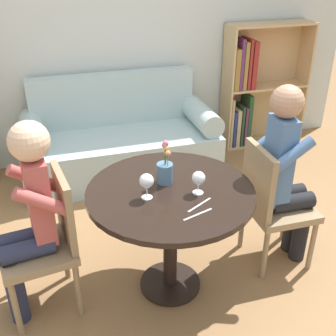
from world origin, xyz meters
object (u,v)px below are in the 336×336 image
at_px(person_left, 28,217).
at_px(wine_glass_left, 147,182).
at_px(person_right, 287,174).
at_px(wine_glass_right, 199,179).
at_px(bookshelf_right, 253,88).
at_px(chair_right, 271,201).
at_px(couch, 120,143).
at_px(flower_vase, 165,170).
at_px(chair_left, 48,238).

xyz_separation_m(person_left, wine_glass_left, (0.66, -0.11, 0.18)).
relative_size(person_right, wine_glass_right, 9.34).
bearing_deg(wine_glass_right, person_right, 11.32).
bearing_deg(person_left, bookshelf_right, 120.78).
bearing_deg(chair_right, wine_glass_right, 103.86).
xyz_separation_m(couch, person_left, (-0.81, -1.60, 0.37)).
bearing_deg(flower_vase, couch, 89.80).
relative_size(wine_glass_left, wine_glass_right, 1.10).
relative_size(bookshelf_right, chair_right, 1.46).
bearing_deg(bookshelf_right, wine_glass_left, -130.38).
bearing_deg(wine_glass_left, person_right, 5.86).
relative_size(chair_left, person_right, 0.69).
bearing_deg(flower_vase, person_left, -177.85).
bearing_deg(chair_right, couch, 25.18).
relative_size(chair_right, person_left, 0.73).
relative_size(couch, person_left, 1.47).
relative_size(couch, flower_vase, 6.62).
relative_size(chair_right, person_right, 0.69).
bearing_deg(bookshelf_right, person_left, -141.41).
height_order(couch, wine_glass_left, couch).
bearing_deg(couch, person_left, -116.99).
xyz_separation_m(wine_glass_right, flower_vase, (-0.15, 0.17, -0.01)).
relative_size(person_left, flower_vase, 4.50).
relative_size(chair_left, wine_glass_left, 5.89).
relative_size(chair_left, flower_vase, 3.27).
height_order(couch, person_right, person_right).
distance_m(couch, flower_vase, 1.65).
bearing_deg(couch, wine_glass_left, -95.13).
distance_m(couch, wine_glass_left, 1.80).
height_order(chair_left, wine_glass_right, chair_left).
bearing_deg(bookshelf_right, chair_left, -140.68).
distance_m(couch, chair_right, 1.77).
relative_size(chair_right, flower_vase, 3.27).
height_order(bookshelf_right, flower_vase, bookshelf_right).
xyz_separation_m(bookshelf_right, flower_vase, (-1.53, -1.84, 0.20)).
xyz_separation_m(couch, chair_left, (-0.73, -1.58, 0.18)).
bearing_deg(person_right, person_left, 90.46).
bearing_deg(wine_glass_right, flower_vase, 130.70).
bearing_deg(chair_right, person_left, 90.52).
distance_m(bookshelf_right, person_right, 2.01).
xyz_separation_m(bookshelf_right, person_left, (-2.34, -1.87, 0.05)).
relative_size(couch, bookshelf_right, 1.39).
height_order(chair_left, chair_right, same).
xyz_separation_m(bookshelf_right, person_right, (-0.71, -1.88, 0.06)).
bearing_deg(person_left, flower_vase, 84.34).
height_order(chair_left, flower_vase, flower_vase).
distance_m(bookshelf_right, wine_glass_left, 2.60).
relative_size(couch, chair_left, 2.03).
distance_m(couch, person_left, 1.83).
bearing_deg(person_left, chair_left, 95.40).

